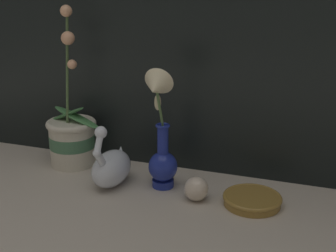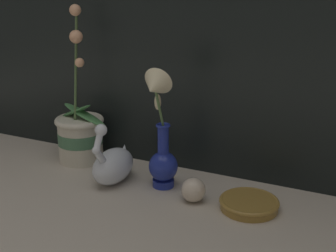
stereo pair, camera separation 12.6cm
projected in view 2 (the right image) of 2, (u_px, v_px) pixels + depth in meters
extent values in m
plane|color=#BCB2A3|center=(132.00, 207.00, 1.21)|extent=(2.80, 2.80, 0.00)
cylinder|color=beige|center=(80.00, 139.00, 1.49)|extent=(0.14, 0.14, 0.14)
cylinder|color=#477A56|center=(80.00, 137.00, 1.49)|extent=(0.14, 0.14, 0.04)
torus|color=beige|center=(79.00, 120.00, 1.47)|extent=(0.15, 0.15, 0.02)
cylinder|color=#4C6B3D|center=(76.00, 66.00, 1.41)|extent=(0.01, 0.05, 0.33)
ellipsoid|color=#427F47|center=(85.00, 115.00, 1.45)|extent=(0.17, 0.06, 0.06)
ellipsoid|color=#427F47|center=(74.00, 112.00, 1.48)|extent=(0.17, 0.08, 0.08)
sphere|color=#E5A87F|center=(75.00, 10.00, 1.37)|extent=(0.03, 0.03, 0.03)
sphere|color=#E5A87F|center=(76.00, 37.00, 1.37)|extent=(0.04, 0.04, 0.04)
sphere|color=#E5A87F|center=(80.00, 63.00, 1.38)|extent=(0.03, 0.03, 0.03)
ellipsoid|color=silver|center=(113.00, 166.00, 1.34)|extent=(0.10, 0.16, 0.10)
cone|color=silver|center=(124.00, 154.00, 1.39)|extent=(0.05, 0.06, 0.07)
cylinder|color=silver|center=(100.00, 157.00, 1.27)|extent=(0.02, 0.05, 0.06)
sphere|color=silver|center=(96.00, 150.00, 1.25)|extent=(0.02, 0.02, 0.02)
cylinder|color=silver|center=(99.00, 140.00, 1.25)|extent=(0.02, 0.04, 0.06)
sphere|color=silver|center=(101.00, 130.00, 1.25)|extent=(0.03, 0.03, 0.03)
cylinder|color=navy|center=(163.00, 182.00, 1.32)|extent=(0.06, 0.06, 0.02)
ellipsoid|color=navy|center=(163.00, 166.00, 1.31)|extent=(0.08, 0.08, 0.09)
cylinder|color=navy|center=(163.00, 140.00, 1.28)|extent=(0.03, 0.03, 0.08)
torus|color=navy|center=(163.00, 126.00, 1.27)|extent=(0.04, 0.04, 0.01)
cylinder|color=#567A47|center=(160.00, 109.00, 1.24)|extent=(0.01, 0.05, 0.11)
cone|color=beige|center=(154.00, 86.00, 1.19)|extent=(0.08, 0.08, 0.09)
ellipsoid|color=beige|center=(158.00, 102.00, 1.24)|extent=(0.02, 0.02, 0.04)
sphere|color=beige|center=(193.00, 190.00, 1.23)|extent=(0.07, 0.07, 0.07)
cylinder|color=olive|center=(249.00, 204.00, 1.20)|extent=(0.15, 0.15, 0.03)
torus|color=olive|center=(249.00, 201.00, 1.20)|extent=(0.15, 0.15, 0.01)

